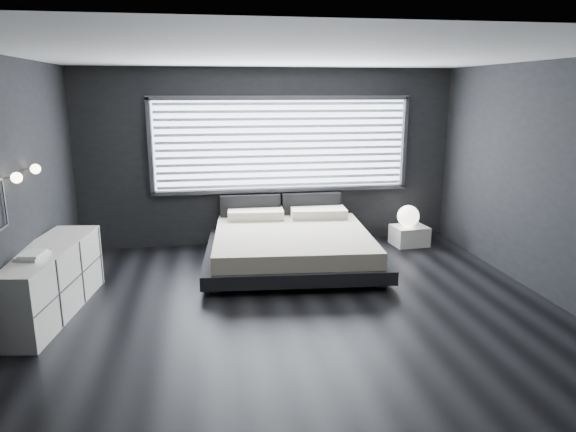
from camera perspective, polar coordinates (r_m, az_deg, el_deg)
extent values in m
plane|color=black|center=(6.00, 1.31, -10.31)|extent=(6.00, 6.00, 0.00)
plane|color=silver|center=(5.49, 1.47, 17.45)|extent=(6.00, 6.00, 0.00)
cube|color=black|center=(8.26, -2.10, 6.48)|extent=(6.00, 0.04, 2.80)
cube|color=black|center=(3.01, 11.00, -6.90)|extent=(6.00, 0.04, 2.80)
cube|color=black|center=(5.84, -28.98, 1.69)|extent=(0.04, 5.50, 2.80)
cube|color=black|center=(6.79, 27.19, 3.37)|extent=(0.04, 5.50, 2.80)
cube|color=white|center=(8.25, -0.70, 7.94)|extent=(4.00, 0.02, 1.38)
cube|color=#47474C|center=(8.17, -15.09, 7.42)|extent=(0.06, 0.08, 1.48)
cube|color=#47474C|center=(8.75, 12.80, 7.94)|extent=(0.06, 0.08, 1.48)
cube|color=#47474C|center=(8.17, -0.68, 13.02)|extent=(4.14, 0.08, 0.06)
cube|color=#47474C|center=(8.32, -0.66, 2.92)|extent=(4.14, 0.08, 0.06)
cube|color=silver|center=(8.19, -0.64, 7.90)|extent=(3.94, 0.03, 1.32)
cube|color=black|center=(8.27, -4.22, 0.61)|extent=(0.96, 0.16, 0.52)
cube|color=black|center=(8.41, 2.59, 0.86)|extent=(0.96, 0.16, 0.52)
cylinder|color=silver|center=(5.84, -28.58, 3.74)|extent=(0.10, 0.02, 0.02)
sphere|color=#FFE5B7|center=(5.81, -27.93, 3.78)|extent=(0.11, 0.11, 0.11)
cylinder|color=silver|center=(6.40, -26.86, 4.68)|extent=(0.10, 0.02, 0.02)
sphere|color=#FFE5B7|center=(6.38, -26.26, 4.71)|extent=(0.11, 0.11, 0.11)
cube|color=#47474C|center=(5.77, -28.95, 1.37)|extent=(0.01, 0.02, 0.46)
cube|color=black|center=(6.53, -8.11, -7.95)|extent=(0.14, 0.14, 0.09)
cube|color=black|center=(6.74, 10.21, -7.36)|extent=(0.14, 0.14, 0.09)
cube|color=black|center=(8.31, -7.39, -3.15)|extent=(0.14, 0.14, 0.09)
cube|color=black|center=(8.47, 6.99, -2.81)|extent=(0.14, 0.14, 0.09)
cube|color=black|center=(7.39, 0.45, -4.12)|extent=(2.61, 2.51, 0.18)
cube|color=#BEB196|center=(7.33, 0.45, -2.64)|extent=(2.33, 2.33, 0.22)
cube|color=#EEE6C9|center=(8.09, -3.61, 0.25)|extent=(0.90, 0.53, 0.14)
cube|color=#EEE6C9|center=(8.17, 3.39, 0.39)|extent=(0.90, 0.53, 0.14)
cube|color=white|center=(8.57, 13.33, -2.12)|extent=(0.58, 0.50, 0.31)
sphere|color=white|center=(8.45, 13.22, -0.01)|extent=(0.35, 0.35, 0.35)
cube|color=white|center=(6.34, -25.02, -6.57)|extent=(0.80, 1.98, 0.77)
cube|color=#47474C|center=(6.24, -22.72, -6.66)|extent=(0.27, 1.89, 0.75)
cube|color=white|center=(5.92, -26.51, -4.02)|extent=(0.31, 0.36, 0.04)
cube|color=white|center=(5.89, -26.51, -3.78)|extent=(0.24, 0.30, 0.03)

